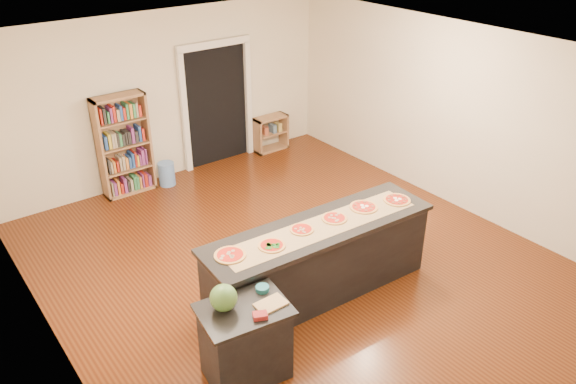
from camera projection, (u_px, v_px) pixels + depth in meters
room at (298, 169)px, 6.82m from camera, size 6.00×7.00×2.80m
doorway at (216, 98)px, 9.83m from camera, size 1.40×0.09×2.21m
kitchen_island at (319, 260)px, 6.72m from camera, size 2.91×0.79×0.96m
side_counter at (245, 342)px, 5.56m from camera, size 0.86×0.63×0.85m
bookshelf at (124, 145)px, 8.92m from camera, size 0.83×0.29×1.65m
low_shelf at (271, 133)px, 10.69m from camera, size 0.67×0.29×0.67m
waste_bin at (167, 174)px, 9.44m from camera, size 0.27×0.27×0.40m
kraft_paper at (322, 227)px, 6.47m from camera, size 2.55×0.60×0.00m
watermelon at (224, 298)px, 5.30m from camera, size 0.27×0.27×0.27m
cutting_board at (271, 304)px, 5.41m from camera, size 0.30×0.20×0.02m
package_red at (260, 316)px, 5.24m from camera, size 0.16×0.14×0.05m
package_teal at (262, 289)px, 5.60m from camera, size 0.14×0.14×0.05m
pizza_a at (230, 255)px, 5.95m from camera, size 0.34×0.34×0.02m
pizza_b at (272, 245)px, 6.11m from camera, size 0.32×0.32×0.02m
pizza_c at (302, 229)px, 6.40m from camera, size 0.27×0.27×0.02m
pizza_d at (334, 218)px, 6.63m from camera, size 0.31×0.31×0.02m
pizza_e at (364, 207)px, 6.86m from camera, size 0.33×0.33×0.02m
pizza_f at (397, 200)px, 7.02m from camera, size 0.34×0.34×0.02m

